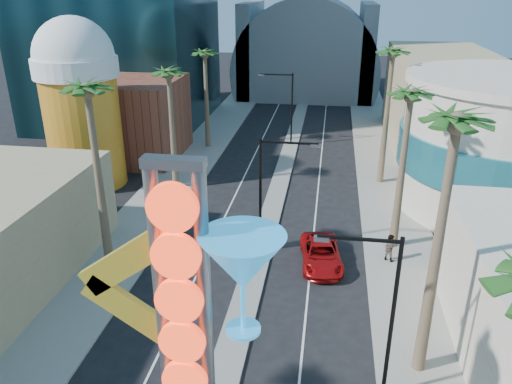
# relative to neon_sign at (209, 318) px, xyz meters

# --- Properties ---
(sidewalk_west) EXTENTS (5.00, 100.00, 0.15)m
(sidewalk_west) POSITION_rel_neon_sign_xyz_m (-10.32, 32.04, -7.23)
(sidewalk_west) COLOR gray
(sidewalk_west) RESTS_ON ground
(sidewalk_east) EXTENTS (5.00, 100.00, 0.15)m
(sidewalk_east) POSITION_rel_neon_sign_xyz_m (8.68, 32.04, -7.23)
(sidewalk_east) COLOR gray
(sidewalk_east) RESTS_ON ground
(median) EXTENTS (1.60, 84.00, 0.15)m
(median) POSITION_rel_neon_sign_xyz_m (-0.82, 35.04, -7.23)
(median) COLOR gray
(median) RESTS_ON ground
(brick_filler_west) EXTENTS (10.00, 10.00, 8.00)m
(brick_filler_west) POSITION_rel_neon_sign_xyz_m (-16.82, 35.04, -3.31)
(brick_filler_west) COLOR brown
(brick_filler_west) RESTS_ON ground
(filler_east) EXTENTS (10.00, 20.00, 10.00)m
(filler_east) POSITION_rel_neon_sign_xyz_m (15.18, 45.04, -2.31)
(filler_east) COLOR tan
(filler_east) RESTS_ON ground
(beer_mug) EXTENTS (7.00, 7.00, 14.50)m
(beer_mug) POSITION_rel_neon_sign_xyz_m (-17.82, 27.04, 0.54)
(beer_mug) COLOR #B97F18
(beer_mug) RESTS_ON ground
(turquoise_building) EXTENTS (16.60, 16.60, 10.60)m
(turquoise_building) POSITION_rel_neon_sign_xyz_m (17.18, 27.04, -2.06)
(turquoise_building) COLOR beige
(turquoise_building) RESTS_ON ground
(canopy) EXTENTS (22.00, 16.00, 22.00)m
(canopy) POSITION_rel_neon_sign_xyz_m (-0.82, 69.04, -3.00)
(canopy) COLOR slate
(canopy) RESTS_ON ground
(neon_sign) EXTENTS (6.53, 2.60, 12.55)m
(neon_sign) POSITION_rel_neon_sign_xyz_m (0.00, 0.00, 0.00)
(neon_sign) COLOR gray
(neon_sign) RESTS_ON ground
(streetlight_0) EXTENTS (3.79, 0.25, 8.00)m
(streetlight_0) POSITION_rel_neon_sign_xyz_m (-0.27, 17.04, -2.43)
(streetlight_0) COLOR black
(streetlight_0) RESTS_ON ground
(streetlight_1) EXTENTS (3.79, 0.25, 8.00)m
(streetlight_1) POSITION_rel_neon_sign_xyz_m (-1.36, 41.04, -2.43)
(streetlight_1) COLOR black
(streetlight_1) RESTS_ON ground
(streetlight_2) EXTENTS (3.45, 0.25, 8.00)m
(streetlight_2) POSITION_rel_neon_sign_xyz_m (5.91, 5.04, -2.47)
(streetlight_2) COLOR black
(streetlight_2) RESTS_ON ground
(palm_1) EXTENTS (2.40, 2.40, 12.70)m
(palm_1) POSITION_rel_neon_sign_xyz_m (-9.82, 13.04, 3.52)
(palm_1) COLOR brown
(palm_1) RESTS_ON ground
(palm_2) EXTENTS (2.40, 2.40, 11.20)m
(palm_2) POSITION_rel_neon_sign_xyz_m (-9.82, 27.04, 2.17)
(palm_2) COLOR brown
(palm_2) RESTS_ON ground
(palm_3) EXTENTS (2.40, 2.40, 11.20)m
(palm_3) POSITION_rel_neon_sign_xyz_m (-9.82, 39.04, 2.17)
(palm_3) COLOR brown
(palm_3) RESTS_ON ground
(palm_5) EXTENTS (2.40, 2.40, 13.20)m
(palm_5) POSITION_rel_neon_sign_xyz_m (8.18, 7.04, 3.96)
(palm_5) COLOR brown
(palm_5) RESTS_ON ground
(palm_6) EXTENTS (2.40, 2.40, 11.70)m
(palm_6) POSITION_rel_neon_sign_xyz_m (8.18, 19.04, 2.62)
(palm_6) COLOR brown
(palm_6) RESTS_ON ground
(palm_7) EXTENTS (2.40, 2.40, 12.70)m
(palm_7) POSITION_rel_neon_sign_xyz_m (8.18, 31.04, 3.52)
(palm_7) COLOR brown
(palm_7) RESTS_ON ground
(red_pickup) EXTENTS (3.10, 5.64, 1.50)m
(red_pickup) POSITION_rel_neon_sign_xyz_m (3.32, 15.95, -6.56)
(red_pickup) COLOR #A90D0E
(red_pickup) RESTS_ON ground
(pedestrian_b) EXTENTS (1.12, 1.06, 1.84)m
(pedestrian_b) POSITION_rel_neon_sign_xyz_m (7.67, 16.97, -6.24)
(pedestrian_b) COLOR gray
(pedestrian_b) RESTS_ON sidewalk_east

